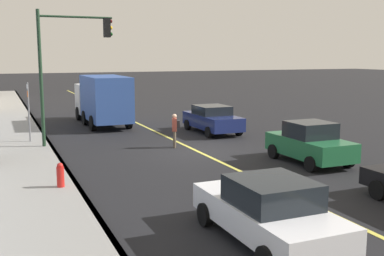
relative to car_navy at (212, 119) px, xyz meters
The scene contains 12 objects.
ground 5.20m from the car_navy, 146.33° to the left, with size 200.00×200.00×0.00m, color black.
sidewalk_slab 11.13m from the car_navy, 112.67° to the left, with size 80.00×2.88×0.15m, color gray.
curb_edge 9.90m from the car_navy, 115.71° to the left, with size 80.00×0.16×0.15m, color slate.
lane_stripe_center 5.20m from the car_navy, 146.33° to the left, with size 80.00×0.16×0.01m, color #D8CC4C.
car_navy is the anchor object (origin of this frame).
car_green 8.28m from the car_navy, behind, with size 3.86×1.97×1.68m.
car_white 15.56m from the car_navy, 159.22° to the left, with size 4.43×2.02×1.54m.
truck_blue 7.36m from the car_navy, 43.40° to the left, with size 7.07×2.40×3.08m.
pedestrian_with_backpack 4.72m from the car_navy, 132.65° to the left, with size 0.43×0.45×1.61m.
traffic_light_mast 8.83m from the car_navy, 98.50° to the left, with size 0.28×3.44×6.36m.
street_sign_post 9.78m from the car_navy, 88.03° to the left, with size 0.60×0.08×3.03m.
fire_hydrant 12.65m from the car_navy, 131.91° to the left, with size 0.24×0.24×0.94m.
Camera 1 is at (-19.09, 8.34, 4.33)m, focal length 43.47 mm.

